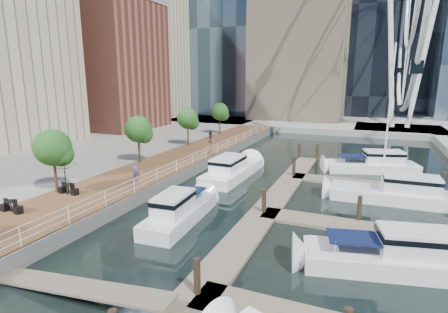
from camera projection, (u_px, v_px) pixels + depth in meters
ground at (162, 261)px, 17.71m from camera, size 520.00×520.00×0.00m
boardwalk at (167, 167)px, 34.49m from camera, size 6.00×60.00×1.00m
seawall at (194, 170)px, 33.37m from camera, size 0.25×60.00×1.00m
land_far at (338, 107)px, 109.56m from camera, size 200.00×114.00×1.00m
pier at (399, 130)px, 59.24m from camera, size 14.00×12.00×1.00m
railing at (192, 160)px, 33.18m from camera, size 0.10×60.00×1.05m
floating_docks at (343, 208)px, 23.62m from camera, size 16.00×34.00×2.60m
midrise_condos at (63, 49)px, 51.54m from camera, size 19.00×67.00×28.00m
street_trees at (138, 129)px, 33.67m from camera, size 2.60×42.60×4.60m
yacht_foreground at (392, 270)px, 16.87m from camera, size 9.53×4.39×2.15m
pedestrian_near at (136, 171)px, 27.86m from camera, size 0.70×0.70×1.64m
pedestrian_mid at (209, 147)px, 37.77m from camera, size 0.99×1.00×1.63m
pedestrian_far at (211, 136)px, 45.74m from camera, size 0.99×0.78×1.57m
moored_yachts at (372, 203)px, 26.02m from camera, size 25.41×33.34×11.50m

